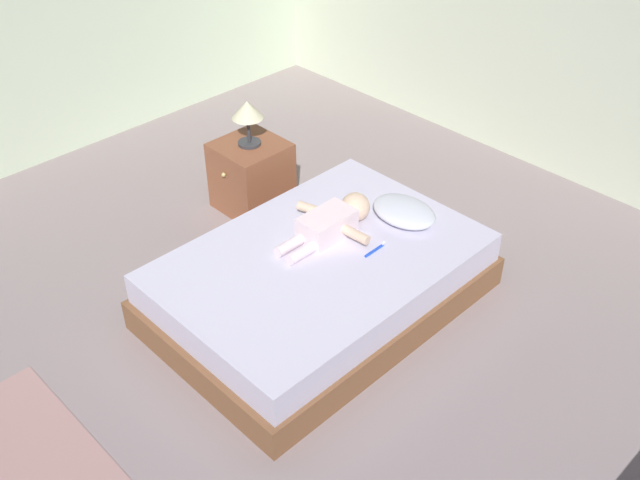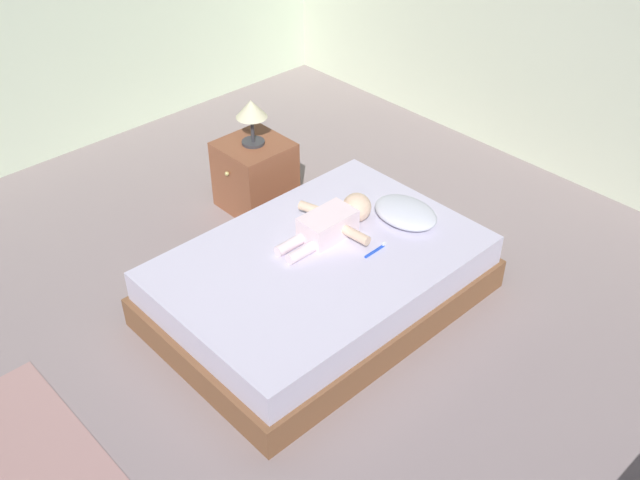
{
  "view_description": "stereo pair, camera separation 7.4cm",
  "coord_description": "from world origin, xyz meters",
  "px_view_note": "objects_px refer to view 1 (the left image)",
  "views": [
    {
      "loc": [
        2.02,
        -1.6,
        2.87
      ],
      "look_at": [
        -0.27,
        0.64,
        0.48
      ],
      "focal_mm": 40.7,
      "sensor_mm": 36.0,
      "label": 1
    },
    {
      "loc": [
        2.07,
        -1.55,
        2.87
      ],
      "look_at": [
        -0.27,
        0.64,
        0.48
      ],
      "focal_mm": 40.7,
      "sensor_mm": 36.0,
      "label": 2
    }
  ],
  "objects_px": {
    "bed": "(320,281)",
    "nightstand": "(252,176)",
    "pillow": "(404,211)",
    "lamp": "(247,113)",
    "toothbrush": "(376,249)",
    "baby": "(334,221)"
  },
  "relations": [
    {
      "from": "bed",
      "to": "nightstand",
      "type": "distance_m",
      "value": 1.15
    },
    {
      "from": "baby",
      "to": "nightstand",
      "type": "distance_m",
      "value": 1.02
    },
    {
      "from": "bed",
      "to": "lamp",
      "type": "xyz_separation_m",
      "value": [
        -1.08,
        0.4,
        0.54
      ]
    },
    {
      "from": "pillow",
      "to": "toothbrush",
      "type": "relative_size",
      "value": 2.46
    },
    {
      "from": "baby",
      "to": "toothbrush",
      "type": "xyz_separation_m",
      "value": [
        0.29,
        0.04,
        -0.07
      ]
    },
    {
      "from": "toothbrush",
      "to": "lamp",
      "type": "distance_m",
      "value": 1.32
    },
    {
      "from": "pillow",
      "to": "lamp",
      "type": "height_order",
      "value": "lamp"
    },
    {
      "from": "pillow",
      "to": "baby",
      "type": "distance_m",
      "value": 0.44
    },
    {
      "from": "bed",
      "to": "toothbrush",
      "type": "relative_size",
      "value": 11.04
    },
    {
      "from": "bed",
      "to": "toothbrush",
      "type": "xyz_separation_m",
      "value": [
        0.2,
        0.25,
        0.2
      ]
    },
    {
      "from": "toothbrush",
      "to": "pillow",
      "type": "bearing_deg",
      "value": 104.8
    },
    {
      "from": "bed",
      "to": "toothbrush",
      "type": "distance_m",
      "value": 0.37
    },
    {
      "from": "bed",
      "to": "lamp",
      "type": "height_order",
      "value": "lamp"
    },
    {
      "from": "pillow",
      "to": "lamp",
      "type": "relative_size",
      "value": 1.31
    },
    {
      "from": "nightstand",
      "to": "lamp",
      "type": "distance_m",
      "value": 0.48
    },
    {
      "from": "bed",
      "to": "pillow",
      "type": "height_order",
      "value": "pillow"
    },
    {
      "from": "bed",
      "to": "nightstand",
      "type": "bearing_deg",
      "value": 159.66
    },
    {
      "from": "nightstand",
      "to": "lamp",
      "type": "xyz_separation_m",
      "value": [
        0.0,
        0.0,
        0.48
      ]
    },
    {
      "from": "pillow",
      "to": "lamp",
      "type": "xyz_separation_m",
      "value": [
        -1.18,
        -0.2,
        0.3
      ]
    },
    {
      "from": "pillow",
      "to": "nightstand",
      "type": "bearing_deg",
      "value": -170.31
    },
    {
      "from": "pillow",
      "to": "nightstand",
      "type": "height_order",
      "value": "nightstand"
    },
    {
      "from": "nightstand",
      "to": "lamp",
      "type": "bearing_deg",
      "value": 90.0
    }
  ]
}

